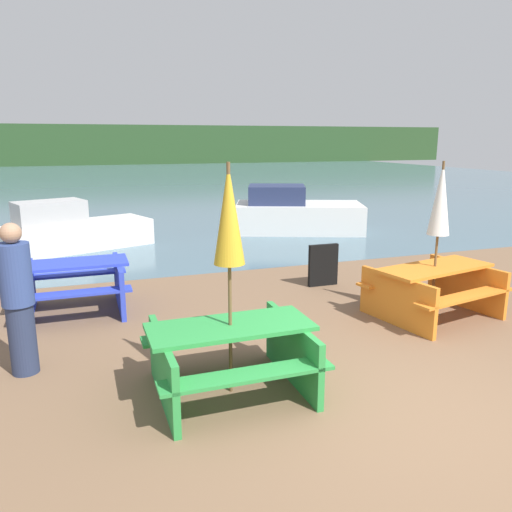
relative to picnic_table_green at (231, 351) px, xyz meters
The scene contains 12 objects.
ground_plane 1.95m from the picnic_table_green, 35.86° to the right, with size 60.00×60.00×0.00m, color brown.
water 29.67m from the picnic_table_green, 87.02° to the left, with size 60.00×50.00×0.00m.
far_treeline 49.67m from the picnic_table_green, 88.22° to the left, with size 80.00×1.60×4.00m.
picnic_table_green is the anchor object (origin of this frame).
picnic_table_orange 3.67m from the picnic_table_green, 19.46° to the left, with size 2.01×1.70×0.75m.
picnic_table_blue 3.47m from the picnic_table_green, 116.07° to the left, with size 1.57×1.38×0.78m.
umbrella_gold 1.39m from the picnic_table_green, ahead, with size 0.31×0.31×2.35m.
umbrella_white 3.89m from the picnic_table_green, 19.46° to the left, with size 0.31×0.31×2.26m.
boat 9.37m from the picnic_table_green, 62.43° to the left, with size 3.92×2.92×1.30m.
boat_second 7.99m from the picnic_table_green, 101.62° to the left, with size 3.59×2.36×1.19m.
person 2.40m from the picnic_table_green, 150.41° to the left, with size 0.34×0.34×1.70m.
signboard 4.12m from the picnic_table_green, 50.13° to the left, with size 0.55×0.08×0.75m.
Camera 1 is at (-2.85, -3.45, 2.56)m, focal length 35.00 mm.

